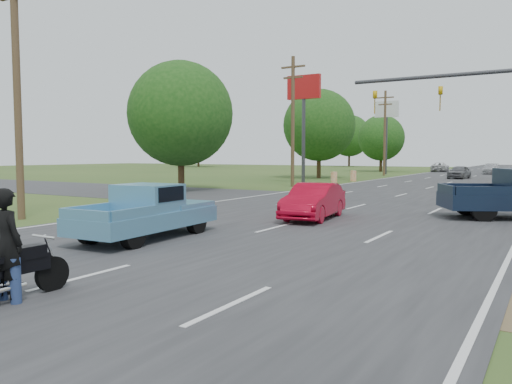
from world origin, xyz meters
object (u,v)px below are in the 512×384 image
Objects in this scene: rider at (7,249)px; distant_car_white at (440,167)px; blue_pickup at (149,211)px; red_convertible at (314,202)px; distant_car_grey at (459,172)px; motorcycle at (6,276)px; distant_car_silver at (491,169)px.

rider reaches higher than distant_car_white.
distant_car_white is at bearing 90.32° from blue_pickup.
red_convertible is at bearing 90.77° from distant_car_white.
blue_pickup reaches higher than distant_car_grey.
distant_car_grey is (-0.80, 49.99, -0.23)m from rider.
motorcycle is 0.51× the size of distant_car_grey.
distant_car_grey reaches higher than motorcycle.
motorcycle is at bearing -70.76° from blue_pickup.
red_convertible is at bearing 66.43° from blue_pickup.
rider reaches higher than red_convertible.
blue_pickup is (-2.55, 6.07, -0.10)m from rider.
distant_car_grey reaches higher than red_convertible.
distant_car_grey is (1.75, 43.92, -0.13)m from blue_pickup.
distant_car_silver is at bearing 83.57° from blue_pickup.
motorcycle is 0.45m from rider.
distant_car_grey is (-0.80, 50.03, 0.22)m from motorcycle.
distant_car_grey is at bearing 100.12° from distant_car_white.
motorcycle is at bearing -82.47° from distant_car_grey.
distant_car_silver is at bearing 90.46° from motorcycle.
rider reaches higher than distant_car_grey.
motorcycle is 0.44× the size of distant_car_silver.
distant_car_white is (-7.36, 5.77, -0.00)m from distant_car_silver.
red_convertible is at bearing -82.40° from distant_car_grey.
motorcycle is at bearing -93.97° from distant_car_silver.
distant_car_grey is at bearing 84.25° from red_convertible.
motorcycle is 6.64m from blue_pickup.
distant_car_silver is at bearing 82.43° from red_convertible.
motorcycle is 0.42× the size of blue_pickup.
motorcycle is (0.16, -12.63, -0.22)m from red_convertible.
distant_car_grey is at bearing 91.91° from motorcycle.
motorcycle is at bearing -96.03° from red_convertible.
distant_car_grey is at bearing -88.08° from rider.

